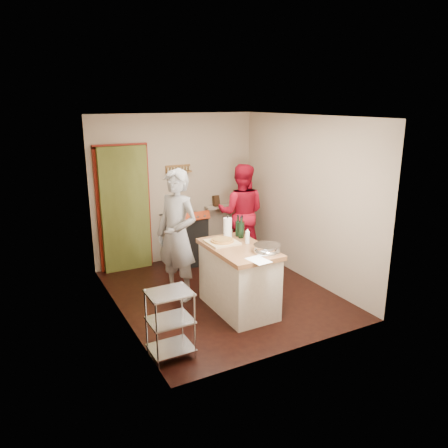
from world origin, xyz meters
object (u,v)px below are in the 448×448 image
(wire_shelving, at_px, (170,321))
(island, at_px, (239,277))
(person_stripe, at_px, (177,236))
(stove, at_px, (187,239))
(person_red, at_px, (241,213))

(wire_shelving, height_order, island, island)
(wire_shelving, bearing_deg, person_stripe, 64.58)
(stove, bearing_deg, island, -92.13)
(wire_shelving, bearing_deg, person_red, 45.90)
(stove, distance_m, island, 1.97)
(stove, height_order, person_stripe, person_stripe)
(wire_shelving, height_order, person_stripe, person_stripe)
(stove, xyz_separation_m, person_stripe, (-0.66, -1.22, 0.50))
(island, distance_m, person_red, 2.03)
(stove, bearing_deg, person_red, -15.86)
(stove, bearing_deg, person_stripe, -118.45)
(island, relative_size, person_stripe, 0.70)
(wire_shelving, relative_size, island, 0.60)
(person_stripe, bearing_deg, wire_shelving, -52.33)
(stove, distance_m, wire_shelving, 2.94)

